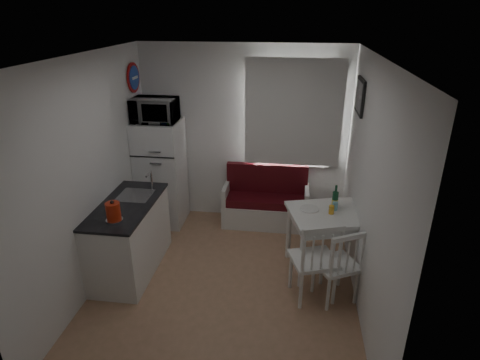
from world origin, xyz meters
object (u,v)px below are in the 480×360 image
(bench, at_px, (266,206))
(dining_table, at_px, (334,218))
(kitchen_counter, at_px, (130,236))
(chair_left, at_px, (315,254))
(microwave, at_px, (155,110))
(fridge, at_px, (161,173))
(kettle, at_px, (113,212))
(wine_bottle, at_px, (335,197))
(chair_right, at_px, (338,260))

(bench, xyz_separation_m, dining_table, (0.89, -1.02, 0.40))
(bench, bearing_deg, kitchen_counter, -139.06)
(chair_left, distance_m, microwave, 2.89)
(kitchen_counter, xyz_separation_m, bench, (1.56, 1.35, -0.16))
(fridge, bearing_deg, kettle, -88.97)
(kitchen_counter, height_order, wine_bottle, kitchen_counter)
(dining_table, bearing_deg, microwave, 145.00)
(bench, xyz_separation_m, fridge, (-1.54, -0.11, 0.49))
(fridge, height_order, kettle, fridge)
(fridge, bearing_deg, microwave, -90.00)
(chair_right, relative_size, microwave, 0.96)
(chair_right, bearing_deg, chair_left, 155.04)
(chair_left, height_order, wine_bottle, wine_bottle)
(kitchen_counter, distance_m, bench, 2.07)
(kitchen_counter, bearing_deg, bench, 40.94)
(dining_table, xyz_separation_m, wine_bottle, (0.00, 0.10, 0.24))
(microwave, distance_m, kettle, 1.77)
(chair_right, height_order, microwave, microwave)
(chair_right, relative_size, wine_bottle, 1.92)
(chair_left, relative_size, wine_bottle, 1.97)
(dining_table, height_order, kettle, kettle)
(bench, bearing_deg, microwave, -174.10)
(bench, bearing_deg, dining_table, -48.88)
(kitchen_counter, xyz_separation_m, kettle, (0.05, -0.43, 0.57))
(chair_right, xyz_separation_m, kettle, (-2.40, -0.10, 0.46))
(kitchen_counter, xyz_separation_m, microwave, (0.02, 1.19, 1.28))
(kitchen_counter, xyz_separation_m, chair_right, (2.45, -0.33, 0.11))
(dining_table, distance_m, chair_left, 0.72)
(kitchen_counter, height_order, kettle, kitchen_counter)
(bench, height_order, dining_table, bench)
(kitchen_counter, relative_size, kettle, 5.38)
(chair_left, bearing_deg, microwave, 126.25)
(kitchen_counter, xyz_separation_m, fridge, (0.02, 1.24, 0.33))
(dining_table, bearing_deg, fridge, 143.96)
(fridge, distance_m, kettle, 1.69)
(dining_table, bearing_deg, chair_left, -125.75)
(kettle, bearing_deg, microwave, 91.06)
(chair_left, distance_m, wine_bottle, 0.87)
(bench, relative_size, chair_left, 2.14)
(chair_right, bearing_deg, microwave, 120.95)
(chair_left, xyz_separation_m, fridge, (-2.18, 1.58, 0.17))
(fridge, distance_m, wine_bottle, 2.57)
(bench, relative_size, dining_table, 1.04)
(wine_bottle, bearing_deg, chair_left, -107.78)
(fridge, xyz_separation_m, microwave, (0.00, -0.05, 0.95))
(bench, height_order, chair_right, chair_right)
(chair_right, height_order, kettle, kettle)
(microwave, distance_m, wine_bottle, 2.67)
(microwave, bearing_deg, fridge, 90.00)
(kitchen_counter, xyz_separation_m, dining_table, (2.45, 0.34, 0.25))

